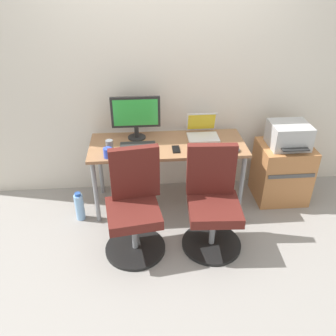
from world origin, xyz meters
TOP-DOWN VIEW (x-y plane):
  - ground_plane at (0.00, 0.00)m, footprint 5.28×5.28m
  - back_wall at (0.00, 0.38)m, footprint 4.40×0.04m
  - desk at (0.00, 0.00)m, footprint 1.52×0.60m
  - office_chair_left at (-0.34, -0.63)m, footprint 0.54×0.54m
  - office_chair_right at (0.34, -0.63)m, footprint 0.54×0.54m
  - side_cabinet at (1.22, 0.01)m, footprint 0.53×0.48m
  - printer at (1.22, 0.01)m, footprint 0.38×0.40m
  - water_bottle_on_floor at (-0.89, -0.21)m, footprint 0.09×0.09m
  - desktop_monitor at (-0.30, 0.16)m, footprint 0.48×0.18m
  - open_laptop at (0.37, 0.15)m, footprint 0.31×0.28m
  - keyboard_by_monitor at (-0.29, -0.02)m, footprint 0.34×0.12m
  - keyboard_by_laptop at (0.39, -0.12)m, footprint 0.34×0.12m
  - mouse_by_monitor at (-0.42, -0.23)m, footprint 0.06×0.10m
  - mouse_by_laptop at (0.64, -0.20)m, footprint 0.06×0.10m
  - coffee_mug at (-0.56, -0.23)m, footprint 0.08×0.08m
  - pen_cup at (-0.55, -0.09)m, footprint 0.07×0.07m
  - phone_near_laptop at (0.07, -0.13)m, footprint 0.07×0.14m

SIDE VIEW (x-z plane):
  - ground_plane at x=0.00m, z-range 0.00..0.00m
  - water_bottle_on_floor at x=-0.89m, z-range -0.01..0.30m
  - side_cabinet at x=1.22m, z-range 0.00..0.63m
  - office_chair_left at x=-0.34m, z-range -0.05..0.89m
  - office_chair_right at x=0.34m, z-range -0.05..0.89m
  - desk at x=0.00m, z-range 0.28..0.99m
  - phone_near_laptop at x=0.07m, z-range 0.70..0.71m
  - keyboard_by_monitor at x=-0.29m, z-range 0.70..0.72m
  - keyboard_by_laptop at x=0.39m, z-range 0.70..0.72m
  - mouse_by_monitor at x=-0.42m, z-range 0.70..0.74m
  - mouse_by_laptop at x=0.64m, z-range 0.70..0.74m
  - printer at x=1.22m, z-range 0.63..0.87m
  - coffee_mug at x=-0.56m, z-range 0.70..0.80m
  - pen_cup at x=-0.55m, z-range 0.70..0.81m
  - open_laptop at x=0.37m, z-range 0.65..0.87m
  - desktop_monitor at x=-0.30m, z-range 0.74..1.17m
  - back_wall at x=0.00m, z-range 0.00..2.60m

